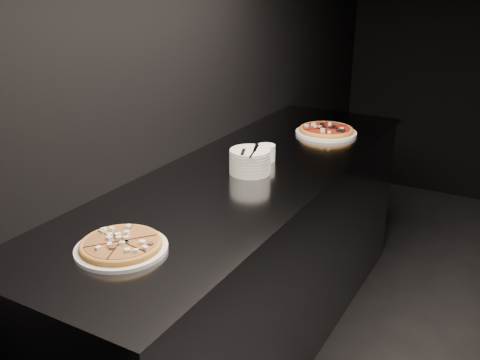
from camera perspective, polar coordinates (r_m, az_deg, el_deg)
The scene contains 7 objects.
wall_left at distance 2.47m, azimuth -6.54°, elevation 13.15°, with size 0.02×5.00×2.80m, color black.
counter at distance 2.59m, azimuth 1.07°, elevation -8.43°, with size 0.74×2.44×0.92m.
pizza_mushroom at distance 1.74m, azimuth -12.56°, elevation -6.83°, with size 0.30×0.30×0.03m.
pizza_tomato at distance 2.95m, azimuth 9.18°, elevation 5.22°, with size 0.33×0.33×0.04m.
plate_stack at distance 2.34m, azimuth 1.07°, elevation 2.01°, with size 0.18×0.18×0.11m.
cutlery at distance 2.30m, azimuth 1.07°, elevation 3.18°, with size 0.06×0.19×0.01m.
ramekin at distance 2.50m, azimuth 2.78°, elevation 2.97°, with size 0.09×0.09×0.08m.
Camera 1 is at (-1.06, -1.98, 1.74)m, focal length 40.00 mm.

